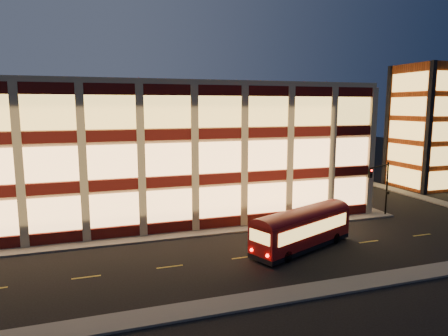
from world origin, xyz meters
name	(u,v)px	position (x,y,z in m)	size (l,w,h in m)	color
ground	(179,239)	(0.00, 0.00, 0.00)	(200.00, 200.00, 0.00)	black
sidewalk_office_south	(145,238)	(-3.00, 1.00, 0.07)	(54.00, 2.00, 0.15)	#514F4C
sidewalk_office_east	(307,187)	(23.00, 17.00, 0.07)	(2.00, 30.00, 0.15)	#514F4C
sidewalk_tower_west	(369,183)	(34.00, 17.00, 0.07)	(2.00, 30.00, 0.15)	#514F4C
sidewalk_near	(224,305)	(0.00, -13.00, 0.07)	(100.00, 2.00, 0.15)	#514F4C
office_building	(128,144)	(-2.91, 16.91, 7.25)	(50.45, 30.45, 14.50)	tan
stair_tower	(429,127)	(39.95, 11.95, 8.99)	(8.60, 8.60, 18.00)	#8C3814
traffic_signal_far	(381,181)	(22.21, 0.24, 4.11)	(3.79, 1.87, 6.00)	black
trolley_bus	(302,226)	(9.43, -5.62, 1.95)	(10.57, 6.49, 3.52)	maroon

